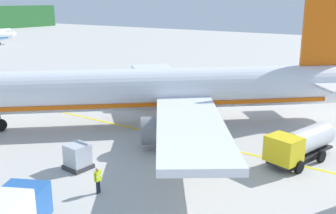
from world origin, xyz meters
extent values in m
cylinder|color=silver|center=(11.92, 19.58, 3.50)|extent=(26.47, 29.67, 3.80)
cube|color=silver|center=(6.33, 12.08, 2.83)|extent=(15.86, 13.10, 0.50)
cylinder|color=slate|center=(7.22, 15.23, 1.63)|extent=(3.76, 3.86, 2.20)
cube|color=silver|center=(20.13, 24.06, 2.83)|extent=(14.43, 14.97, 0.50)
cylinder|color=slate|center=(16.88, 23.63, 1.63)|extent=(3.76, 3.86, 2.20)
cube|color=#D8590C|center=(22.74, 7.12, 8.65)|extent=(3.16, 3.56, 6.50)
cube|color=silver|center=(22.74, 7.12, 3.90)|extent=(9.95, 9.24, 0.24)
cube|color=#D8590C|center=(11.92, 19.58, 2.46)|extent=(23.97, 26.83, 0.36)
cylinder|color=black|center=(2.95, 29.91, 0.55)|extent=(0.99, 1.06, 1.10)
cylinder|color=black|center=(10.94, 16.74, 0.55)|extent=(0.99, 1.06, 1.10)
cylinder|color=gray|center=(10.94, 16.74, 1.35)|extent=(0.20, 0.20, 0.50)
cylinder|color=black|center=(14.87, 20.15, 0.55)|extent=(0.99, 1.06, 1.10)
cylinder|color=gray|center=(14.87, 20.15, 1.35)|extent=(0.20, 0.20, 0.50)
cone|color=white|center=(48.95, 92.29, 2.73)|extent=(2.23, 3.05, 2.82)
cube|color=#192333|center=(47.24, 92.52, 3.40)|extent=(2.20, 2.75, 0.47)
cube|color=yellow|center=(8.90, 6.08, 1.50)|extent=(2.35, 2.62, 1.80)
cube|color=#192333|center=(8.08, 6.32, 1.86)|extent=(0.60, 1.80, 0.94)
cylinder|color=silver|center=(11.97, 5.18, 1.50)|extent=(4.71, 2.96, 1.80)
cube|color=#262628|center=(11.11, 5.44, 0.52)|extent=(6.58, 3.28, 0.16)
cylinder|color=black|center=(8.87, 4.94, 0.45)|extent=(0.94, 0.52, 0.90)
cylinder|color=black|center=(9.49, 7.06, 0.45)|extent=(0.94, 0.52, 0.90)
cylinder|color=black|center=(11.66, 4.13, 0.45)|extent=(0.94, 0.52, 0.90)
cylinder|color=black|center=(12.28, 6.24, 0.45)|extent=(0.94, 0.52, 0.90)
cube|color=#2659A5|center=(-5.79, 14.68, 1.50)|extent=(2.58, 2.77, 1.80)
cube|color=#192333|center=(-5.03, 15.05, 1.86)|extent=(0.88, 1.70, 0.94)
cube|color=#333338|center=(1.05, 18.06, 0.15)|extent=(1.79, 1.79, 0.30)
cube|color=#B2B7C1|center=(1.05, 18.06, 1.04)|extent=(1.57, 1.57, 1.48)
cube|color=#B2B7C1|center=(1.55, 18.01, 1.63)|extent=(0.73, 1.51, 0.54)
cylinder|color=#191E33|center=(-0.93, 14.35, 0.41)|extent=(0.14, 0.14, 0.83)
cylinder|color=#191E33|center=(-0.75, 14.36, 0.41)|extent=(0.14, 0.14, 0.83)
cube|color=#CCE519|center=(-0.84, 14.35, 1.14)|extent=(0.45, 0.23, 0.62)
cube|color=silver|center=(-0.84, 14.35, 1.17)|extent=(0.46, 0.24, 0.06)
sphere|color=tan|center=(-0.84, 14.35, 1.56)|extent=(0.22, 0.22, 0.22)
cylinder|color=#CCE519|center=(-1.11, 14.34, 1.17)|extent=(0.09, 0.09, 0.59)
cylinder|color=#CCE519|center=(-0.57, 14.36, 1.17)|extent=(0.09, 0.09, 0.59)
cube|color=yellow|center=(10.19, 14.58, 0.01)|extent=(0.30, 60.00, 0.01)
camera|label=1|loc=(-16.52, -1.22, 11.44)|focal=41.73mm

